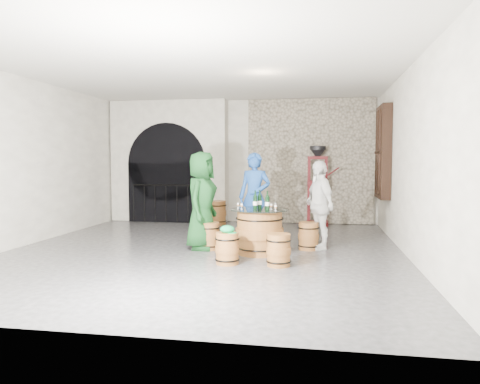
% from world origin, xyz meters
% --- Properties ---
extents(ground, '(8.00, 8.00, 0.00)m').
position_xyz_m(ground, '(0.00, 0.00, 0.00)').
color(ground, '#2E2E31').
rests_on(ground, ground).
extents(wall_back, '(8.00, 0.00, 8.00)m').
position_xyz_m(wall_back, '(0.00, 4.00, 1.60)').
color(wall_back, silver).
rests_on(wall_back, ground).
extents(wall_front, '(8.00, 0.00, 8.00)m').
position_xyz_m(wall_front, '(0.00, -4.00, 1.60)').
color(wall_front, silver).
rests_on(wall_front, ground).
extents(wall_left, '(0.00, 8.00, 8.00)m').
position_xyz_m(wall_left, '(-3.50, 0.00, 1.60)').
color(wall_left, silver).
rests_on(wall_left, ground).
extents(wall_right, '(0.00, 8.00, 8.00)m').
position_xyz_m(wall_right, '(3.50, 0.00, 1.60)').
color(wall_right, silver).
rests_on(wall_right, ground).
extents(ceiling, '(8.00, 8.00, 0.00)m').
position_xyz_m(ceiling, '(0.00, 0.00, 3.20)').
color(ceiling, beige).
rests_on(ceiling, wall_back).
extents(stone_facing_panel, '(3.20, 0.12, 3.18)m').
position_xyz_m(stone_facing_panel, '(1.80, 3.94, 1.60)').
color(stone_facing_panel, '#A19681').
rests_on(stone_facing_panel, ground).
extents(arched_opening, '(3.10, 0.60, 3.19)m').
position_xyz_m(arched_opening, '(-1.90, 3.74, 1.58)').
color(arched_opening, silver).
rests_on(arched_opening, ground).
extents(shuttered_window, '(0.23, 1.10, 2.00)m').
position_xyz_m(shuttered_window, '(3.38, 2.40, 1.80)').
color(shuttered_window, black).
rests_on(shuttered_window, wall_right).
extents(barrel_table, '(1.01, 1.01, 0.78)m').
position_xyz_m(barrel_table, '(1.01, -0.08, 0.39)').
color(barrel_table, brown).
rests_on(barrel_table, ground).
extents(barrel_stool_left, '(0.39, 0.39, 0.50)m').
position_xyz_m(barrel_stool_left, '(0.06, 0.12, 0.25)').
color(barrel_stool_left, brown).
rests_on(barrel_stool_left, ground).
extents(barrel_stool_far, '(0.39, 0.39, 0.50)m').
position_xyz_m(barrel_stool_far, '(0.80, 0.87, 0.25)').
color(barrel_stool_far, brown).
rests_on(barrel_stool_far, ground).
extents(barrel_stool_right, '(0.39, 0.39, 0.50)m').
position_xyz_m(barrel_stool_right, '(1.84, 0.42, 0.25)').
color(barrel_stool_right, brown).
rests_on(barrel_stool_right, ground).
extents(barrel_stool_near_right, '(0.39, 0.39, 0.50)m').
position_xyz_m(barrel_stool_near_right, '(1.42, -0.97, 0.25)').
color(barrel_stool_near_right, brown).
rests_on(barrel_stool_near_right, ground).
extents(barrel_stool_near_left, '(0.39, 0.39, 0.50)m').
position_xyz_m(barrel_stool_near_left, '(0.61, -0.97, 0.25)').
color(barrel_stool_near_left, brown).
rests_on(barrel_stool_near_left, ground).
extents(green_cap, '(0.26, 0.22, 0.12)m').
position_xyz_m(green_cap, '(0.62, -0.97, 0.55)').
color(green_cap, '#0B7E3C').
rests_on(green_cap, barrel_stool_near_left).
extents(person_green, '(0.65, 0.92, 1.78)m').
position_xyz_m(person_green, '(-0.09, 0.16, 0.89)').
color(person_green, '#0F3816').
rests_on(person_green, ground).
extents(person_blue, '(0.71, 0.53, 1.78)m').
position_xyz_m(person_blue, '(0.76, 1.06, 0.89)').
color(person_blue, navy).
rests_on(person_blue, ground).
extents(person_white, '(0.77, 1.03, 1.62)m').
position_xyz_m(person_white, '(2.03, 0.53, 0.81)').
color(person_white, silver).
rests_on(person_white, ground).
extents(wine_bottle_left, '(0.08, 0.08, 0.32)m').
position_xyz_m(wine_bottle_left, '(0.93, -0.10, 0.91)').
color(wine_bottle_left, black).
rests_on(wine_bottle_left, barrel_table).
extents(wine_bottle_center, '(0.08, 0.08, 0.32)m').
position_xyz_m(wine_bottle_center, '(1.15, -0.16, 0.91)').
color(wine_bottle_center, black).
rests_on(wine_bottle_center, barrel_table).
extents(wine_bottle_right, '(0.08, 0.08, 0.32)m').
position_xyz_m(wine_bottle_right, '(0.99, 0.03, 0.91)').
color(wine_bottle_right, black).
rests_on(wine_bottle_right, barrel_table).
extents(tasting_glass_a, '(0.05, 0.05, 0.10)m').
position_xyz_m(tasting_glass_a, '(0.70, -0.14, 0.83)').
color(tasting_glass_a, '#AE5C21').
rests_on(tasting_glass_a, barrel_table).
extents(tasting_glass_b, '(0.05, 0.05, 0.10)m').
position_xyz_m(tasting_glass_b, '(1.21, -0.12, 0.83)').
color(tasting_glass_b, '#AE5C21').
rests_on(tasting_glass_b, barrel_table).
extents(tasting_glass_c, '(0.05, 0.05, 0.10)m').
position_xyz_m(tasting_glass_c, '(0.97, 0.06, 0.83)').
color(tasting_glass_c, '#AE5C21').
rests_on(tasting_glass_c, barrel_table).
extents(tasting_glass_d, '(0.05, 0.05, 0.10)m').
position_xyz_m(tasting_glass_d, '(1.26, 0.10, 0.83)').
color(tasting_glass_d, '#AE5C21').
rests_on(tasting_glass_d, barrel_table).
extents(tasting_glass_e, '(0.05, 0.05, 0.10)m').
position_xyz_m(tasting_glass_e, '(1.31, -0.33, 0.83)').
color(tasting_glass_e, '#AE5C21').
rests_on(tasting_glass_e, barrel_table).
extents(tasting_glass_f, '(0.05, 0.05, 0.10)m').
position_xyz_m(tasting_glass_f, '(0.62, -0.01, 0.83)').
color(tasting_glass_f, '#AE5C21').
rests_on(tasting_glass_f, barrel_table).
extents(side_barrel, '(0.46, 0.46, 0.61)m').
position_xyz_m(side_barrel, '(-0.49, 3.29, 0.30)').
color(side_barrel, brown).
rests_on(side_barrel, ground).
extents(corking_press, '(0.81, 0.44, 1.97)m').
position_xyz_m(corking_press, '(1.99, 3.56, 1.15)').
color(corking_press, '#500D10').
rests_on(corking_press, ground).
extents(control_box, '(0.18, 0.10, 0.22)m').
position_xyz_m(control_box, '(2.05, 3.86, 1.35)').
color(control_box, silver).
rests_on(control_box, wall_back).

